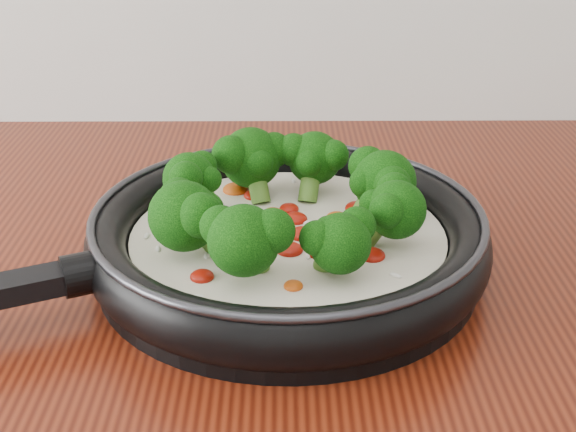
{
  "coord_description": "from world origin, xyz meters",
  "views": [
    {
      "loc": [
        0.08,
        0.53,
        1.22
      ],
      "look_at": [
        0.08,
        1.1,
        0.95
      ],
      "focal_mm": 47.62,
      "sensor_mm": 36.0,
      "label": 1
    }
  ],
  "objects": [
    {
      "name": "skillet",
      "position": [
        0.08,
        1.1,
        0.94
      ],
      "size": [
        0.55,
        0.44,
        0.1
      ],
      "color": "black",
      "rests_on": "counter"
    }
  ]
}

